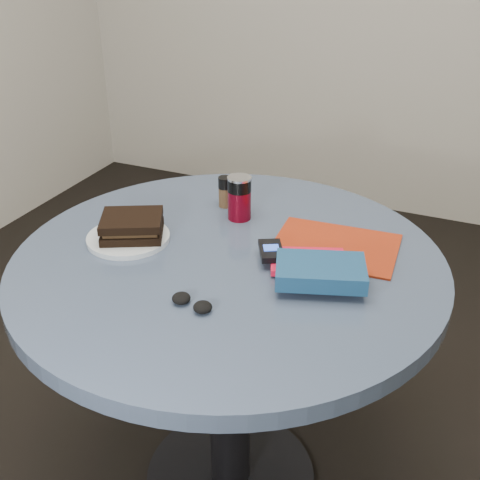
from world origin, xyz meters
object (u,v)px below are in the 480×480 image
at_px(table, 229,314).
at_px(soda_can, 239,198).
at_px(sandwich, 132,226).
at_px(magazine, 335,246).
at_px(pepper_grinder, 225,192).
at_px(novel, 321,271).
at_px(mp3_player, 271,251).
at_px(headphones, 192,303).
at_px(red_book, 308,262).
at_px(plate, 128,238).

relative_size(table, soda_can, 8.72).
height_order(sandwich, soda_can, soda_can).
height_order(table, magazine, magazine).
height_order(table, soda_can, soda_can).
bearing_deg(pepper_grinder, table, -63.92).
height_order(sandwich, magazine, sandwich).
height_order(pepper_grinder, novel, pepper_grinder).
bearing_deg(mp3_player, magazine, 45.88).
xyz_separation_m(table, magazine, (0.21, 0.14, 0.17)).
height_order(soda_can, headphones, soda_can).
height_order(sandwich, headphones, sandwich).
xyz_separation_m(sandwich, novel, (0.47, -0.02, -0.00)).
bearing_deg(pepper_grinder, headphones, -73.35).
xyz_separation_m(soda_can, novel, (0.29, -0.23, -0.02)).
relative_size(table, sandwich, 5.49).
xyz_separation_m(red_book, headphones, (-0.17, -0.24, -0.00)).
height_order(magazine, novel, novel).
bearing_deg(magazine, red_book, -109.82).
xyz_separation_m(sandwich, magazine, (0.46, 0.16, -0.04)).
bearing_deg(plate, pepper_grinder, 63.39).
distance_m(plate, headphones, 0.33).
bearing_deg(pepper_grinder, soda_can, -38.81).
bearing_deg(novel, table, 152.42).
bearing_deg(novel, soda_can, 122.75).
distance_m(soda_can, mp3_player, 0.23).
bearing_deg(magazine, sandwich, -164.27).
xyz_separation_m(magazine, headphones, (-0.20, -0.36, 0.01)).
height_order(plate, novel, novel).
relative_size(red_book, novel, 0.89).
distance_m(sandwich, mp3_player, 0.34).
bearing_deg(pepper_grinder, novel, -38.76).
xyz_separation_m(table, novel, (0.23, -0.04, 0.20)).
height_order(plate, headphones, headphones).
height_order(soda_can, magazine, soda_can).
bearing_deg(headphones, soda_can, 100.18).
bearing_deg(headphones, plate, 145.23).
bearing_deg(plate, magazine, 19.58).
xyz_separation_m(soda_can, pepper_grinder, (-0.06, 0.05, -0.01)).
bearing_deg(soda_can, table, -73.90).
bearing_deg(soda_can, sandwich, -131.78).
xyz_separation_m(novel, mp3_player, (-0.13, 0.06, -0.01)).
height_order(plate, soda_can, soda_can).
bearing_deg(mp3_player, novel, -23.63).
xyz_separation_m(sandwich, red_book, (0.43, 0.05, -0.03)).
relative_size(soda_can, pepper_grinder, 1.37).
bearing_deg(plate, red_book, 7.32).
xyz_separation_m(table, sandwich, (-0.24, -0.02, 0.20)).
bearing_deg(red_book, soda_can, 125.27).
height_order(magazine, mp3_player, mp3_player).
bearing_deg(headphones, novel, 39.59).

